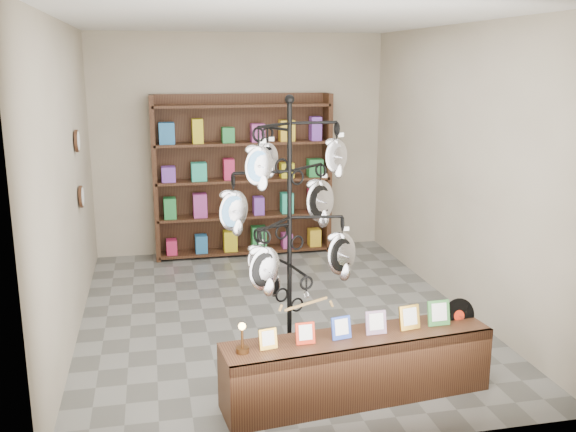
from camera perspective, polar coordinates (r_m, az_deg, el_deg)
name	(u,v)px	position (r m, az deg, el deg)	size (l,w,h in m)	color
ground	(275,314)	(6.90, -1.13, -8.71)	(5.00, 5.00, 0.00)	slate
room_envelope	(274,140)	(6.43, -1.21, 6.74)	(5.00, 5.00, 5.00)	#BBAF97
display_tree	(290,218)	(5.25, 0.14, -0.19)	(1.28, 1.28, 2.36)	black
front_shelf	(358,367)	(5.23, 6.21, -13.18)	(2.19, 0.66, 0.76)	black
back_shelving	(243,181)	(8.79, -4.02, 3.13)	(2.42, 0.36, 2.20)	black
wall_clocks	(79,169)	(7.20, -18.08, 3.99)	(0.03, 0.24, 0.84)	black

